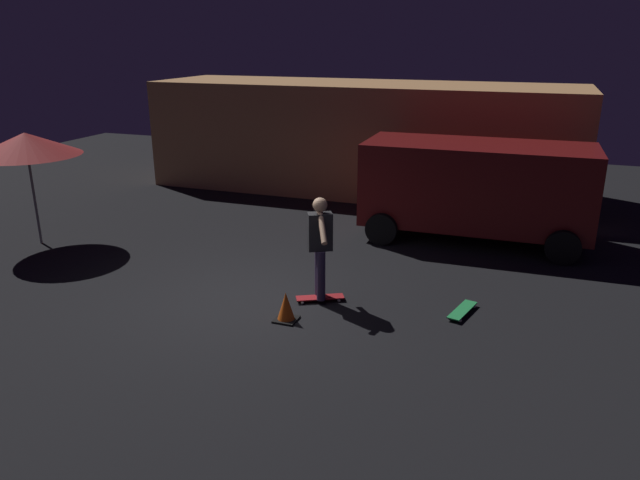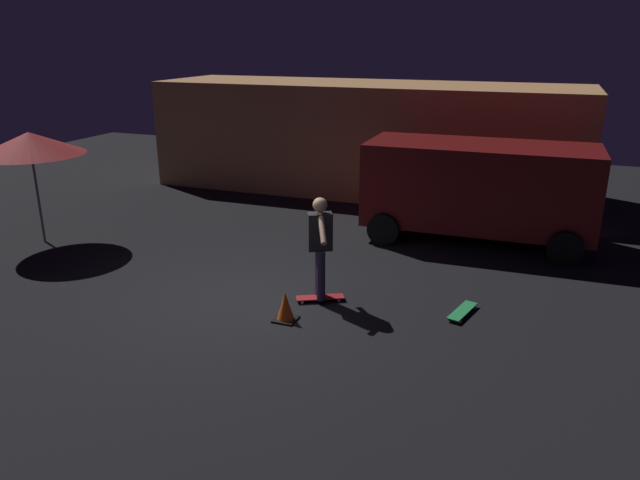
{
  "view_description": "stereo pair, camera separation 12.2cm",
  "coord_description": "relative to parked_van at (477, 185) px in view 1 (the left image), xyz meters",
  "views": [
    {
      "loc": [
        4.2,
        -8.01,
        4.09
      ],
      "look_at": [
        1.17,
        0.37,
        1.05
      ],
      "focal_mm": 33.52,
      "sensor_mm": 36.0,
      "label": 1
    },
    {
      "loc": [
        4.31,
        -7.96,
        4.09
      ],
      "look_at": [
        1.17,
        0.37,
        1.05
      ],
      "focal_mm": 33.52,
      "sensor_mm": 36.0,
      "label": 2
    }
  ],
  "objects": [
    {
      "name": "ground_plane",
      "position": [
        -3.15,
        -4.48,
        -1.16
      ],
      "size": [
        28.0,
        28.0,
        0.0
      ],
      "primitive_type": "plane",
      "color": "black"
    },
    {
      "name": "low_building",
      "position": [
        -3.46,
        3.46,
        0.3
      ],
      "size": [
        11.53,
        3.24,
        2.91
      ],
      "color": "tan",
      "rests_on": "ground_plane"
    },
    {
      "name": "traffic_cone",
      "position": [
        -2.22,
        -4.95,
        -0.95
      ],
      "size": [
        0.34,
        0.34,
        0.46
      ],
      "color": "black",
      "rests_on": "ground_plane"
    },
    {
      "name": "skateboard_spare",
      "position": [
        0.27,
        -3.8,
        -1.11
      ],
      "size": [
        0.39,
        0.81,
        0.07
      ],
      "color": "green",
      "rests_on": "ground_plane"
    },
    {
      "name": "skateboard_ridden",
      "position": [
        -1.98,
        -4.11,
        -1.11
      ],
      "size": [
        0.78,
        0.55,
        0.07
      ],
      "color": "#AD1E23",
      "rests_on": "ground_plane"
    },
    {
      "name": "parked_van",
      "position": [
        0.0,
        0.0,
        0.0
      ],
      "size": [
        4.64,
        2.26,
        2.03
      ],
      "color": "maroon",
      "rests_on": "ground_plane"
    },
    {
      "name": "patio_umbrella",
      "position": [
        -8.45,
        -3.37,
        0.91
      ],
      "size": [
        2.1,
        2.1,
        2.3
      ],
      "color": "slate",
      "rests_on": "ground_plane"
    },
    {
      "name": "skater",
      "position": [
        -1.98,
        -4.11,
        -0.12
      ],
      "size": [
        0.54,
        0.91,
        1.67
      ],
      "color": "#382D4C",
      "rests_on": "skateboard_ridden"
    }
  ]
}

